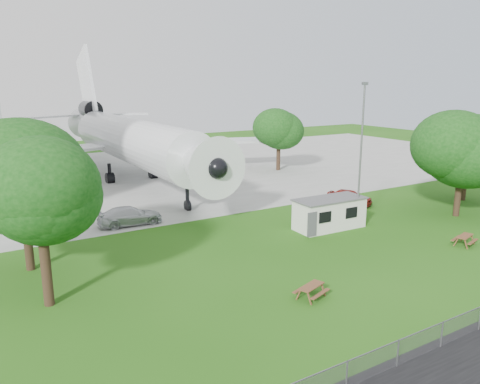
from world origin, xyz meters
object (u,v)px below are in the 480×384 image
airliner (128,138)px  picnic_west (311,298)px  site_cabin (329,213)px  picnic_east (464,245)px

airliner → picnic_west: 38.60m
site_cabin → picnic_east: 10.53m
picnic_west → picnic_east: size_ratio=1.00×
site_cabin → picnic_east: bearing=-55.2°
picnic_west → picnic_east: 15.77m
picnic_east → site_cabin: bearing=109.4°
picnic_west → site_cabin: bearing=25.7°
site_cabin → picnic_west: site_cabin is taller
airliner → site_cabin: airliner is taller
site_cabin → picnic_west: bearing=-136.0°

